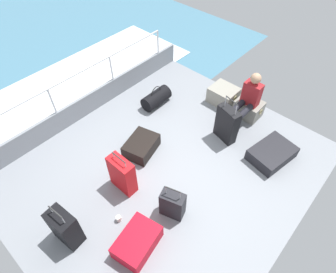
{
  "coord_description": "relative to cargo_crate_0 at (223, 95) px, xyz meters",
  "views": [
    {
      "loc": [
        1.99,
        -2.17,
        4.09
      ],
      "look_at": [
        -0.33,
        0.39,
        0.25
      ],
      "focal_mm": 30.26,
      "sensor_mm": 36.0,
      "label": 1
    }
  ],
  "objects": [
    {
      "name": "ground_plane",
      "position": [
        0.3,
        -2.13,
        -0.21
      ],
      "size": [
        4.4,
        5.2,
        0.06
      ],
      "primitive_type": "cube",
      "color": "gray"
    },
    {
      "name": "gunwale_port",
      "position": [
        -1.87,
        -2.13,
        0.05
      ],
      "size": [
        0.06,
        5.2,
        0.45
      ],
      "primitive_type": "cube",
      "color": "gray",
      "rests_on": "ground_plane"
    },
    {
      "name": "railing_port",
      "position": [
        -1.87,
        -2.13,
        0.6
      ],
      "size": [
        0.04,
        4.2,
        1.02
      ],
      "color": "silver",
      "rests_on": "ground_plane"
    },
    {
      "name": "sea_wake",
      "position": [
        -3.3,
        -2.13,
        -0.52
      ],
      "size": [
        12.0,
        12.0,
        0.01
      ],
      "color": "teal",
      "rests_on": "ground_plane"
    },
    {
      "name": "cargo_crate_0",
      "position": [
        0.0,
        0.0,
        0.0
      ],
      "size": [
        0.59,
        0.49,
        0.35
      ],
      "color": "gray",
      "rests_on": "ground_plane"
    },
    {
      "name": "cargo_crate_1",
      "position": [
        0.63,
        -0.01,
        -0.0
      ],
      "size": [
        0.55,
        0.41,
        0.35
      ],
      "color": "gray",
      "rests_on": "ground_plane"
    },
    {
      "name": "passenger_seated",
      "position": [
        0.63,
        -0.18,
        0.37
      ],
      "size": [
        0.34,
        0.66,
        1.05
      ],
      "color": "maroon",
      "rests_on": "ground_plane"
    },
    {
      "name": "suitcase_0",
      "position": [
        -0.31,
        -2.16,
        -0.04
      ],
      "size": [
        0.61,
        0.73,
        0.27
      ],
      "color": "black",
      "rests_on": "ground_plane"
    },
    {
      "name": "suitcase_1",
      "position": [
        0.92,
        -3.43,
        -0.04
      ],
      "size": [
        0.58,
        0.74,
        0.28
      ],
      "color": "#B70C1E",
      "rests_on": "ground_plane"
    },
    {
      "name": "suitcase_2",
      "position": [
        0.94,
        -2.71,
        0.08
      ],
      "size": [
        0.41,
        0.31,
        0.68
      ],
      "color": "black",
      "rests_on": "ground_plane"
    },
    {
      "name": "suitcase_3",
      "position": [
        1.55,
        -0.7,
        -0.06
      ],
      "size": [
        0.7,
        0.88,
        0.23
      ],
      "color": "black",
      "rests_on": "ground_plane"
    },
    {
      "name": "suitcase_4",
      "position": [
        0.64,
        -0.85,
        0.18
      ],
      "size": [
        0.48,
        0.29,
        0.95
      ],
      "color": "black",
      "rests_on": "ground_plane"
    },
    {
      "name": "suitcase_5",
      "position": [
        0.03,
        -2.89,
        0.16
      ],
      "size": [
        0.45,
        0.22,
        0.79
      ],
      "color": "red",
      "rests_on": "ground_plane"
    },
    {
      "name": "suitcase_6",
      "position": [
        0.09,
        -4.01,
        0.14
      ],
      "size": [
        0.44,
        0.29,
        0.79
      ],
      "color": "black",
      "rests_on": "ground_plane"
    },
    {
      "name": "duffel_bag",
      "position": [
        -1.01,
        -1.03,
        -0.02
      ],
      "size": [
        0.32,
        0.64,
        0.46
      ],
      "color": "black",
      "rests_on": "ground_plane"
    },
    {
      "name": "paper_cup",
      "position": [
        0.42,
        -3.36,
        -0.13
      ],
      "size": [
        0.08,
        0.08,
        0.1
      ],
      "primitive_type": "cylinder",
      "color": "white",
      "rests_on": "ground_plane"
    }
  ]
}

